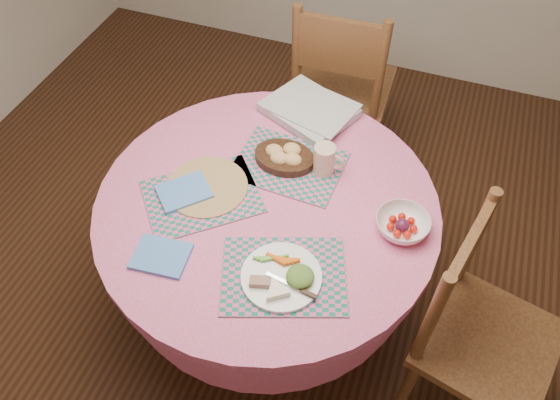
{
  "coord_description": "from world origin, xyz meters",
  "views": [
    {
      "loc": [
        0.47,
        -1.16,
        2.25
      ],
      "look_at": [
        0.05,
        0.0,
        0.78
      ],
      "focal_mm": 35.0,
      "sensor_mm": 36.0,
      "label": 1
    }
  ],
  "objects": [
    {
      "name": "ground",
      "position": [
        0.0,
        0.0,
        0.0
      ],
      "size": [
        4.0,
        4.0,
        0.0
      ],
      "primitive_type": "plane",
      "color": "#331C0F",
      "rests_on": "ground"
    },
    {
      "name": "dining_table",
      "position": [
        0.0,
        0.0,
        0.56
      ],
      "size": [
        1.24,
        1.24,
        0.75
      ],
      "color": "pink",
      "rests_on": "ground"
    },
    {
      "name": "chair_right",
      "position": [
        0.82,
        -0.11,
        0.51
      ],
      "size": [
        0.53,
        0.54,
        0.98
      ],
      "rotation": [
        0.0,
        0.0,
        1.33
      ],
      "color": "brown",
      "rests_on": "ground"
    },
    {
      "name": "chair_back",
      "position": [
        0.01,
        0.99,
        0.53
      ],
      "size": [
        0.49,
        0.47,
        1.02
      ],
      "rotation": [
        0.0,
        0.0,
        3.18
      ],
      "color": "brown",
      "rests_on": "ground"
    },
    {
      "name": "placemat_front",
      "position": [
        0.16,
        -0.27,
        0.75
      ],
      "size": [
        0.48,
        0.42,
        0.01
      ],
      "primitive_type": "cube",
      "rotation": [
        0.0,
        0.0,
        0.34
      ],
      "color": "#13705C",
      "rests_on": "dining_table"
    },
    {
      "name": "placemat_left",
      "position": [
        -0.23,
        -0.06,
        0.75
      ],
      "size": [
        0.5,
        0.49,
        0.01
      ],
      "primitive_type": "cube",
      "rotation": [
        0.0,
        0.0,
        0.71
      ],
      "color": "#13705C",
      "rests_on": "dining_table"
    },
    {
      "name": "placemat_back",
      "position": [
        0.01,
        0.2,
        0.75
      ],
      "size": [
        0.41,
        0.32,
        0.01
      ],
      "primitive_type": "cube",
      "rotation": [
        0.0,
        0.0,
        -0.04
      ],
      "color": "#13705C",
      "rests_on": "dining_table"
    },
    {
      "name": "wicker_trivet",
      "position": [
        -0.23,
        -0.01,
        0.76
      ],
      "size": [
        0.3,
        0.3,
        0.01
      ],
      "primitive_type": "cylinder",
      "color": "#AB8C4A",
      "rests_on": "dining_table"
    },
    {
      "name": "napkin_near",
      "position": [
        -0.24,
        -0.34,
        0.76
      ],
      "size": [
        0.19,
        0.16,
        0.01
      ],
      "primitive_type": "cube",
      "rotation": [
        0.0,
        0.0,
        0.1
      ],
      "color": "#4F83CC",
      "rests_on": "dining_table"
    },
    {
      "name": "napkin_far",
      "position": [
        -0.29,
        -0.07,
        0.76
      ],
      "size": [
        0.23,
        0.23,
        0.01
      ],
      "primitive_type": "cube",
      "rotation": [
        0.0,
        0.0,
        0.8
      ],
      "color": "#4F83CC",
      "rests_on": "placemat_left"
    },
    {
      "name": "dinner_plate",
      "position": [
        0.17,
        -0.29,
        0.77
      ],
      "size": [
        0.26,
        0.26,
        0.05
      ],
      "rotation": [
        0.0,
        0.0,
        0.28
      ],
      "color": "white",
      "rests_on": "placemat_front"
    },
    {
      "name": "bread_bowl",
      "position": [
        -0.01,
        0.2,
        0.78
      ],
      "size": [
        0.23,
        0.23,
        0.08
      ],
      "color": "black",
      "rests_on": "placemat_back"
    },
    {
      "name": "latte_mug",
      "position": [
        0.15,
        0.21,
        0.82
      ],
      "size": [
        0.12,
        0.08,
        0.12
      ],
      "color": "beige",
      "rests_on": "placemat_back"
    },
    {
      "name": "fruit_bowl",
      "position": [
        0.48,
        0.04,
        0.78
      ],
      "size": [
        0.19,
        0.19,
        0.06
      ],
      "rotation": [
        0.0,
        0.0,
        -0.04
      ],
      "color": "white",
      "rests_on": "dining_table"
    },
    {
      "name": "newspaper_stack",
      "position": [
        -0.0,
        0.5,
        0.78
      ],
      "size": [
        0.42,
        0.39,
        0.04
      ],
      "rotation": [
        0.0,
        0.0,
        -0.42
      ],
      "color": "silver",
      "rests_on": "dining_table"
    }
  ]
}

